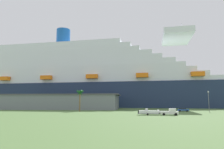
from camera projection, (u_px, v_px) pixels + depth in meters
The scene contains 9 objects.
ground_plane at pixel (126, 109), 116.74m from camera, with size 600.00×600.00×0.00m, color #4C6B38.
cruise_ship at pixel (93, 81), 156.96m from camera, with size 235.93×45.94×66.73m.
terminal_building at pixel (62, 102), 116.62m from camera, with size 67.10×26.26×8.38m.
pickup_truck at pixel (170, 112), 66.26m from camera, with size 5.66×2.43×2.20m.
small_boat_on_trailer at pixel (151, 112), 67.19m from camera, with size 8.81×2.28×2.15m.
palm_tree at pixel (80, 94), 91.65m from camera, with size 3.36×3.55×9.57m.
street_lamp at pixel (209, 99), 87.08m from camera, with size 0.56×0.56×8.76m.
parked_car_yellow_taxi at pixel (68, 108), 109.56m from camera, with size 4.66×2.14×1.58m.
parked_car_blue_suv at pixel (183, 110), 90.18m from camera, with size 4.86×2.20×1.58m.
Camera 1 is at (6.28, -88.45, 4.64)m, focal length 32.65 mm.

